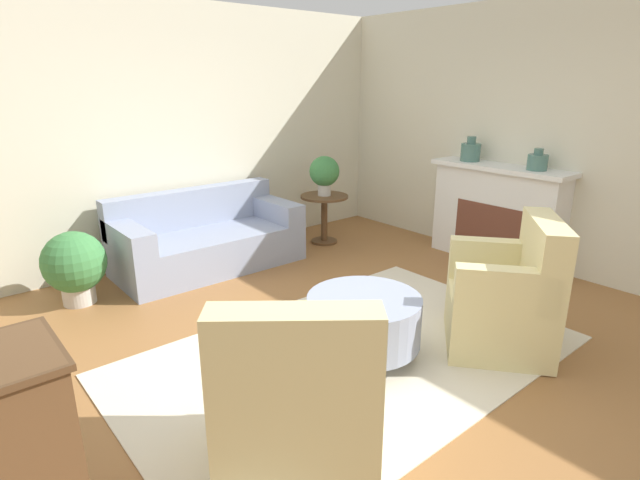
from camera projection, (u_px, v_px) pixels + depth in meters
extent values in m
plane|color=#996638|center=(352.00, 356.00, 3.74)|extent=(16.00, 16.00, 0.00)
cube|color=beige|center=(168.00, 135.00, 5.49)|extent=(9.83, 0.12, 2.80)
cube|color=beige|center=(562.00, 139.00, 5.11)|extent=(0.12, 9.76, 2.80)
cube|color=beige|center=(352.00, 355.00, 3.74)|extent=(3.33, 2.09, 0.01)
cube|color=#8E99B2|center=(210.00, 250.00, 5.47)|extent=(1.97, 0.92, 0.41)
cube|color=#8E99B2|center=(192.00, 207.00, 5.60)|extent=(1.97, 0.20, 0.42)
cube|color=#8E99B2|center=(128.00, 238.00, 4.83)|extent=(0.24, 0.88, 0.23)
cube|color=#8E99B2|center=(275.00, 209.00, 5.88)|extent=(0.24, 0.88, 0.23)
cube|color=brown|center=(231.00, 276.00, 5.21)|extent=(1.77, 0.05, 0.06)
cube|color=beige|center=(298.00, 426.00, 2.65)|extent=(1.08, 1.07, 0.42)
cube|color=beige|center=(295.00, 371.00, 2.24)|extent=(0.74, 0.65, 0.60)
cube|color=beige|center=(360.00, 362.00, 2.56)|extent=(0.54, 0.63, 0.33)
cube|color=beige|center=(233.00, 363.00, 2.55)|extent=(0.54, 0.63, 0.33)
cube|color=brown|center=(299.00, 414.00, 3.03)|extent=(0.59, 0.48, 0.06)
cube|color=beige|center=(497.00, 320.00, 3.83)|extent=(1.08, 1.07, 0.42)
cube|color=beige|center=(543.00, 260.00, 3.63)|extent=(0.74, 0.65, 0.60)
cube|color=beige|center=(494.00, 259.00, 4.03)|extent=(0.54, 0.63, 0.33)
cube|color=beige|center=(506.00, 291.00, 3.42)|extent=(0.54, 0.63, 0.33)
cube|color=brown|center=(450.00, 336.00, 3.95)|extent=(0.59, 0.48, 0.06)
cylinder|color=#8E99B2|center=(364.00, 320.00, 3.64)|extent=(0.83, 0.83, 0.36)
cylinder|color=brown|center=(363.00, 375.00, 3.38)|extent=(0.05, 0.05, 0.12)
cylinder|color=brown|center=(411.00, 351.00, 3.68)|extent=(0.05, 0.05, 0.12)
cylinder|color=brown|center=(316.00, 346.00, 3.74)|extent=(0.05, 0.05, 0.12)
cylinder|color=brown|center=(363.00, 326.00, 4.05)|extent=(0.05, 0.05, 0.12)
cylinder|color=brown|center=(324.00, 196.00, 6.20)|extent=(0.59, 0.59, 0.03)
cylinder|color=brown|center=(324.00, 220.00, 6.29)|extent=(0.08, 0.08, 0.58)
cylinder|color=brown|center=(324.00, 241.00, 6.37)|extent=(0.33, 0.33, 0.03)
cube|color=white|center=(497.00, 214.00, 5.59)|extent=(0.36, 1.45, 1.09)
cube|color=brown|center=(487.00, 231.00, 5.54)|extent=(0.02, 0.80, 0.60)
cube|color=white|center=(501.00, 168.00, 5.42)|extent=(0.44, 1.55, 0.05)
cylinder|color=#477066|center=(470.00, 152.00, 5.67)|extent=(0.22, 0.22, 0.20)
cylinder|color=#477066|center=(472.00, 140.00, 5.63)|extent=(0.10, 0.10, 0.08)
cylinder|color=#477066|center=(537.00, 162.00, 5.10)|extent=(0.20, 0.20, 0.16)
cylinder|color=#477066|center=(539.00, 151.00, 5.06)|extent=(0.09, 0.09, 0.06)
cylinder|color=beige|center=(324.00, 190.00, 6.17)|extent=(0.16, 0.16, 0.14)
sphere|color=#3D7F42|center=(324.00, 171.00, 6.10)|extent=(0.37, 0.37, 0.37)
cylinder|color=beige|center=(79.00, 295.00, 4.62)|extent=(0.29, 0.29, 0.16)
sphere|color=#3D7F42|center=(74.00, 262.00, 4.52)|extent=(0.56, 0.56, 0.56)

